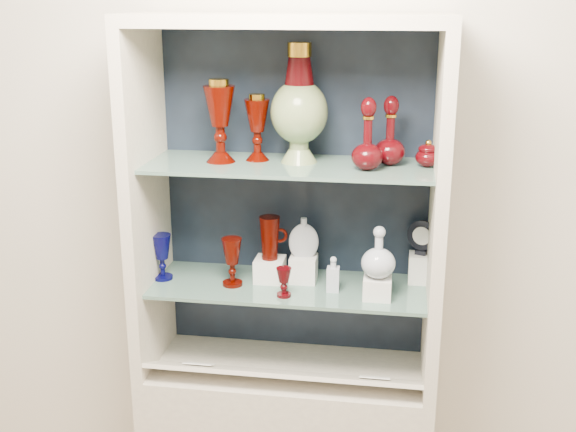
% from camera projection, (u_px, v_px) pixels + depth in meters
% --- Properties ---
extents(wall_back, '(3.50, 0.02, 2.80)m').
position_uv_depth(wall_back, '(298.00, 171.00, 2.54)').
color(wall_back, beige).
rests_on(wall_back, ground).
extents(cabinet_back_panel, '(0.98, 0.02, 1.15)m').
position_uv_depth(cabinet_back_panel, '(296.00, 194.00, 2.53)').
color(cabinet_back_panel, black).
rests_on(cabinet_back_panel, cabinet_base).
extents(cabinet_side_left, '(0.04, 0.40, 1.15)m').
position_uv_depth(cabinet_side_left, '(147.00, 202.00, 2.42)').
color(cabinet_side_left, beige).
rests_on(cabinet_side_left, cabinet_base).
extents(cabinet_side_right, '(0.04, 0.40, 1.15)m').
position_uv_depth(cabinet_side_right, '(438.00, 215.00, 2.28)').
color(cabinet_side_right, beige).
rests_on(cabinet_side_right, cabinet_base).
extents(cabinet_top_cap, '(1.00, 0.40, 0.04)m').
position_uv_depth(cabinet_top_cap, '(288.00, 20.00, 2.18)').
color(cabinet_top_cap, beige).
rests_on(cabinet_top_cap, cabinet_side_left).
extents(shelf_lower, '(0.92, 0.34, 0.01)m').
position_uv_depth(shelf_lower, '(289.00, 286.00, 2.45)').
color(shelf_lower, slate).
rests_on(shelf_lower, cabinet_side_left).
extents(shelf_upper, '(0.92, 0.34, 0.01)m').
position_uv_depth(shelf_upper, '(289.00, 166.00, 2.33)').
color(shelf_upper, slate).
rests_on(shelf_upper, cabinet_side_left).
extents(label_ledge, '(0.92, 0.17, 0.09)m').
position_uv_depth(label_ledge, '(283.00, 374.00, 2.41)').
color(label_ledge, beige).
rests_on(label_ledge, cabinet_base).
extents(label_card_0, '(0.10, 0.06, 0.03)m').
position_uv_depth(label_card_0, '(199.00, 364.00, 2.44)').
color(label_card_0, white).
rests_on(label_card_0, label_ledge).
extents(label_card_1, '(0.10, 0.06, 0.03)m').
position_uv_depth(label_card_1, '(375.00, 377.00, 2.36)').
color(label_card_1, white).
rests_on(label_card_1, label_ledge).
extents(pedestal_lamp_left, '(0.12, 0.12, 0.27)m').
position_uv_depth(pedestal_lamp_left, '(220.00, 121.00, 2.32)').
color(pedestal_lamp_left, '#3F0600').
rests_on(pedestal_lamp_left, shelf_upper).
extents(pedestal_lamp_right, '(0.10, 0.10, 0.22)m').
position_uv_depth(pedestal_lamp_right, '(257.00, 127.00, 2.35)').
color(pedestal_lamp_right, '#3F0600').
rests_on(pedestal_lamp_right, shelf_upper).
extents(enamel_urn, '(0.24, 0.24, 0.38)m').
position_uv_depth(enamel_urn, '(299.00, 104.00, 2.30)').
color(enamel_urn, '#0A421A').
rests_on(enamel_urn, shelf_upper).
extents(ruby_decanter_a, '(0.13, 0.13, 0.25)m').
position_uv_depth(ruby_decanter_a, '(368.00, 130.00, 2.21)').
color(ruby_decanter_a, '#440306').
rests_on(ruby_decanter_a, shelf_upper).
extents(ruby_decanter_b, '(0.13, 0.13, 0.23)m').
position_uv_depth(ruby_decanter_b, '(390.00, 129.00, 2.28)').
color(ruby_decanter_b, '#440306').
rests_on(ruby_decanter_b, shelf_upper).
extents(lidded_bowl, '(0.09, 0.09, 0.09)m').
position_uv_depth(lidded_bowl, '(428.00, 153.00, 2.28)').
color(lidded_bowl, '#440306').
rests_on(lidded_bowl, shelf_upper).
extents(cobalt_goblet, '(0.09, 0.09, 0.16)m').
position_uv_depth(cobalt_goblet, '(162.00, 257.00, 2.48)').
color(cobalt_goblet, '#070641').
rests_on(cobalt_goblet, shelf_lower).
extents(ruby_goblet_tall, '(0.08, 0.08, 0.17)m').
position_uv_depth(ruby_goblet_tall, '(232.00, 262.00, 2.42)').
color(ruby_goblet_tall, '#3F0600').
rests_on(ruby_goblet_tall, shelf_lower).
extents(ruby_goblet_small, '(0.07, 0.07, 0.10)m').
position_uv_depth(ruby_goblet_small, '(284.00, 282.00, 2.34)').
color(ruby_goblet_small, '#440306').
rests_on(ruby_goblet_small, shelf_lower).
extents(riser_ruby_pitcher, '(0.10, 0.10, 0.08)m').
position_uv_depth(riser_ruby_pitcher, '(270.00, 269.00, 2.48)').
color(riser_ruby_pitcher, silver).
rests_on(riser_ruby_pitcher, shelf_lower).
extents(ruby_pitcher, '(0.12, 0.09, 0.15)m').
position_uv_depth(ruby_pitcher, '(270.00, 238.00, 2.44)').
color(ruby_pitcher, '#3F0600').
rests_on(ruby_pitcher, riser_ruby_pitcher).
extents(clear_square_bottle, '(0.04, 0.04, 0.12)m').
position_uv_depth(clear_square_bottle, '(333.00, 274.00, 2.38)').
color(clear_square_bottle, '#AEB7C7').
rests_on(clear_square_bottle, shelf_lower).
extents(riser_flat_flask, '(0.09, 0.09, 0.09)m').
position_uv_depth(riser_flat_flask, '(303.00, 269.00, 2.47)').
color(riser_flat_flask, silver).
rests_on(riser_flat_flask, shelf_lower).
extents(flat_flask, '(0.11, 0.05, 0.14)m').
position_uv_depth(flat_flask, '(304.00, 237.00, 2.44)').
color(flat_flask, '#A3AAB7').
rests_on(flat_flask, riser_flat_flask).
extents(riser_clear_round_decanter, '(0.09, 0.09, 0.07)m').
position_uv_depth(riser_clear_round_decanter, '(377.00, 288.00, 2.33)').
color(riser_clear_round_decanter, silver).
rests_on(riser_clear_round_decanter, shelf_lower).
extents(clear_round_decanter, '(0.13, 0.13, 0.17)m').
position_uv_depth(clear_round_decanter, '(379.00, 253.00, 2.30)').
color(clear_round_decanter, '#AEB7C7').
rests_on(clear_round_decanter, riser_clear_round_decanter).
extents(riser_cameo_medallion, '(0.08, 0.08, 0.10)m').
position_uv_depth(riser_cameo_medallion, '(420.00, 268.00, 2.46)').
color(riser_cameo_medallion, silver).
rests_on(riser_cameo_medallion, shelf_lower).
extents(cameo_medallion, '(0.11, 0.07, 0.12)m').
position_uv_depth(cameo_medallion, '(422.00, 237.00, 2.43)').
color(cameo_medallion, black).
rests_on(cameo_medallion, riser_cameo_medallion).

